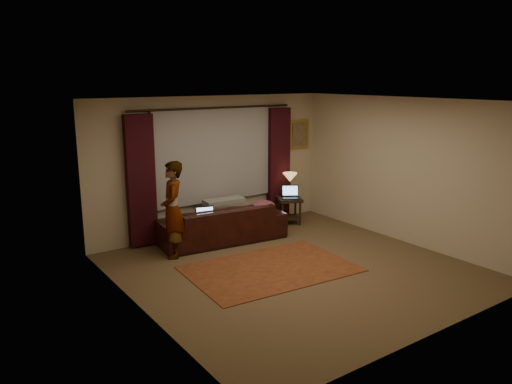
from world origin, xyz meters
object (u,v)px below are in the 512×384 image
Objects in this scene: sofa at (222,216)px; laptop_sofa at (206,215)px; end_table at (289,210)px; tiffany_lamp at (290,184)px; person at (173,210)px; laptop_table at (291,192)px.

laptop_sofa is at bearing 27.86° from sofa.
tiffany_lamp is at bearing 48.33° from end_table.
sofa is 1.15m from person.
tiffany_lamp is 2.93m from person.
sofa is 1.73m from end_table.
sofa is 4.24× the size of end_table.
sofa is 1.71m from laptop_table.
sofa is 0.45m from laptop_sofa.
laptop_table is (-0.02, -0.06, 0.40)m from end_table.
person is (-2.79, -0.41, 0.54)m from end_table.
tiffany_lamp is at bearing 87.86° from laptop_table.
laptop_table reaches higher than laptop_sofa.
laptop_sofa is 0.71m from person.
laptop_sofa is 2.11m from laptop_table.
laptop_sofa is 0.23× the size of person.
person is at bearing -158.23° from laptop_sofa.
sofa is at bearing 126.86° from person.
end_table is at bearing -131.67° from tiffany_lamp.
sofa reaches higher than end_table.
laptop_table is (-0.12, -0.17, -0.12)m from tiffany_lamp.
sofa is at bearing -171.20° from tiffany_lamp.
tiffany_lamp is 0.30× the size of person.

